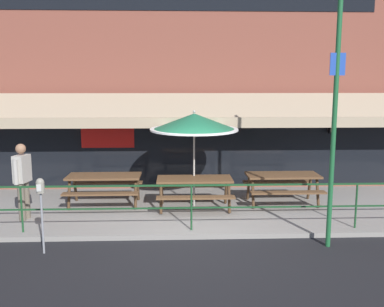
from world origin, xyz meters
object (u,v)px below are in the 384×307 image
Objects in this scene: picnic_table_left at (104,181)px; picnic_table_right at (282,180)px; parking_meter_near at (41,193)px; pedestrian_walking at (22,178)px; patio_umbrella_centre at (194,122)px; street_sign_pole at (334,119)px; picnic_table_centre at (195,185)px.

picnic_table_left and picnic_table_right have the same top height.
parking_meter_near is (-0.67, -2.83, 0.44)m from picnic_table_left.
parking_meter_near reaches higher than picnic_table_left.
pedestrian_walking is at bearing -145.91° from picnic_table_left.
picnic_table_left is at bearing 176.32° from patio_umbrella_centre.
patio_umbrella_centre reaches higher than picnic_table_right.
street_sign_pole is at bearing -45.84° from patio_umbrella_centre.
picnic_table_centre is at bearing 137.45° from street_sign_pole.
picnic_table_right is 2.67m from patio_umbrella_centre.
pedestrian_walking reaches higher than picnic_table_right.
pedestrian_walking is (-3.83, -0.67, 0.35)m from picnic_table_centre.
parking_meter_near is at bearing -137.16° from patio_umbrella_centre.
picnic_table_centre is 3.91m from pedestrian_walking.
picnic_table_centre is at bearing -90.00° from patio_umbrella_centre.
picnic_table_left is 0.76× the size of patio_umbrella_centre.
street_sign_pole reaches higher than picnic_table_left.
picnic_table_right is (4.46, -0.05, 0.00)m from picnic_table_left.
picnic_table_left is 2.94m from parking_meter_near.
parking_meter_near is (-2.90, -2.41, 0.44)m from picnic_table_centre.
street_sign_pole reaches higher than patio_umbrella_centre.
pedestrian_walking is at bearing 118.21° from parking_meter_near.
patio_umbrella_centre is at bearing -3.68° from picnic_table_left.
picnic_table_left is 1.27× the size of parking_meter_near.
pedestrian_walking is at bearing 165.72° from street_sign_pole.
parking_meter_near is at bearing -103.28° from picnic_table_left.
parking_meter_near is at bearing -178.51° from street_sign_pole.
patio_umbrella_centre reaches higher than pedestrian_walking.
street_sign_pole is (6.31, -1.61, 1.40)m from pedestrian_walking.
street_sign_pole is at bearing -29.77° from picnic_table_left.
picnic_table_left is at bearing 150.23° from street_sign_pole.
patio_umbrella_centre is 1.67× the size of parking_meter_near.
patio_umbrella_centre is 0.50× the size of street_sign_pole.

